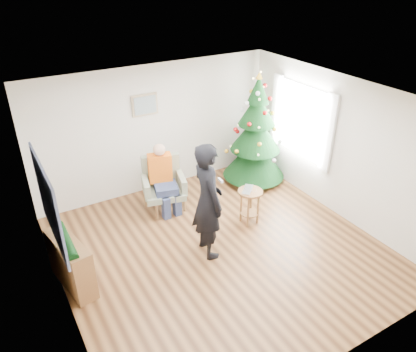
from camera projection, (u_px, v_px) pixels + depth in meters
floor at (221, 249)px, 6.82m from camera, size 5.00×5.00×0.00m
ceiling at (224, 100)px, 5.57m from camera, size 5.00×5.00×0.00m
wall_back at (156, 129)px, 8.09m from camera, size 5.00×0.00×5.00m
wall_front at (348, 282)px, 4.30m from camera, size 5.00×0.00×5.00m
wall_left at (54, 232)px, 5.08m from camera, size 0.00×5.00×5.00m
wall_right at (339, 148)px, 7.31m from camera, size 0.00×5.00×5.00m
window_panel at (302, 121)px, 7.96m from camera, size 0.04×1.30×1.40m
curtains at (300, 121)px, 7.94m from camera, size 0.05×1.75×1.50m
christmas_tree at (256, 134)px, 8.43m from camera, size 1.32×1.32×2.39m
stool at (250, 206)px, 7.36m from camera, size 0.45×0.45×0.67m
laptop at (250, 190)px, 7.20m from camera, size 0.43×0.42×0.03m
armchair at (164, 190)px, 7.79m from camera, size 0.91×0.88×1.02m
seated_person at (163, 178)px, 7.60m from camera, size 0.51×0.68×1.33m
standing_man at (208, 201)px, 6.32m from camera, size 0.54×0.76×1.96m
game_controller at (220, 180)px, 6.23m from camera, size 0.05×0.13×0.04m
console at (71, 264)px, 5.91m from camera, size 0.48×1.04×0.80m
garland at (66, 240)px, 5.71m from camera, size 0.14×0.90×0.14m
tapestry at (48, 203)px, 5.21m from camera, size 0.03×1.50×1.15m
framed_picture at (145, 105)px, 7.71m from camera, size 0.52×0.05×0.42m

